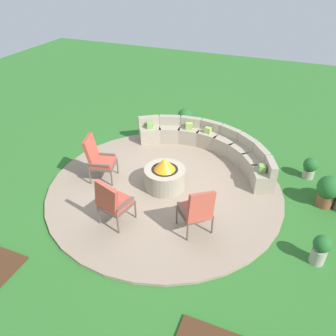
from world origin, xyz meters
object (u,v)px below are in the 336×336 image
(potted_plant_5, at_px, (328,190))
(lounge_chair_back_left, at_px, (197,210))
(curved_stone_bench, at_px, (210,145))
(potted_plant_1, at_px, (185,119))
(potted_plant_3, at_px, (310,167))
(lounge_chair_front_right, at_px, (113,202))
(lounge_chair_front_left, at_px, (98,158))
(potted_plant_4, at_px, (321,249))
(fire_pit, at_px, (165,176))

(potted_plant_5, bearing_deg, lounge_chair_back_left, -141.71)
(curved_stone_bench, bearing_deg, potted_plant_1, 133.05)
(potted_plant_3, bearing_deg, curved_stone_bench, 178.18)
(lounge_chair_front_right, bearing_deg, curved_stone_bench, 84.42)
(lounge_chair_front_left, xyz_separation_m, potted_plant_3, (4.62, 1.99, -0.33))
(potted_plant_1, bearing_deg, lounge_chair_back_left, -67.82)
(lounge_chair_back_left, xyz_separation_m, potted_plant_5, (2.33, 1.84, -0.18))
(lounge_chair_front_right, distance_m, potted_plant_1, 4.53)
(potted_plant_4, relative_size, potted_plant_5, 0.83)
(curved_stone_bench, xyz_separation_m, potted_plant_5, (2.88, -1.06, 0.08))
(curved_stone_bench, relative_size, lounge_chair_front_left, 3.58)
(fire_pit, relative_size, curved_stone_bench, 0.24)
(fire_pit, xyz_separation_m, lounge_chair_front_right, (-0.47, -1.50, 0.25))
(fire_pit, bearing_deg, lounge_chair_back_left, -44.83)
(lounge_chair_front_right, relative_size, potted_plant_3, 2.03)
(potted_plant_3, bearing_deg, fire_pit, -150.71)
(lounge_chair_front_right, distance_m, potted_plant_3, 4.80)
(lounge_chair_back_left, bearing_deg, potted_plant_3, 11.56)
(curved_stone_bench, height_order, lounge_chair_front_left, lounge_chair_front_left)
(lounge_chair_front_right, bearing_deg, potted_plant_1, 103.10)
(potted_plant_3, xyz_separation_m, potted_plant_4, (0.26, -2.71, 0.03))
(lounge_chair_front_left, bearing_deg, lounge_chair_back_left, 58.85)
(lounge_chair_front_right, bearing_deg, potted_plant_4, 19.47)
(curved_stone_bench, relative_size, lounge_chair_front_right, 3.64)
(curved_stone_bench, distance_m, potted_plant_4, 3.93)
(potted_plant_1, height_order, potted_plant_3, potted_plant_1)
(lounge_chair_front_left, relative_size, potted_plant_1, 1.66)
(fire_pit, distance_m, lounge_chair_front_right, 1.59)
(curved_stone_bench, height_order, potted_plant_4, curved_stone_bench)
(fire_pit, distance_m, potted_plant_3, 3.52)
(fire_pit, xyz_separation_m, potted_plant_5, (3.44, 0.74, 0.06))
(lounge_chair_front_left, xyz_separation_m, potted_plant_5, (4.99, 1.01, -0.21))
(lounge_chair_front_right, xyz_separation_m, potted_plant_1, (-0.11, 4.52, -0.25))
(potted_plant_1, bearing_deg, potted_plant_5, -29.61)
(lounge_chair_front_right, bearing_deg, lounge_chair_front_left, 143.15)
(lounge_chair_front_left, bearing_deg, potted_plant_5, 87.67)
(potted_plant_3, relative_size, potted_plant_5, 0.73)
(fire_pit, height_order, curved_stone_bench, fire_pit)
(lounge_chair_front_right, distance_m, potted_plant_5, 4.51)
(curved_stone_bench, relative_size, potted_plant_3, 7.40)
(potted_plant_4, bearing_deg, potted_plant_5, 86.34)
(curved_stone_bench, bearing_deg, fire_pit, -107.40)
(curved_stone_bench, distance_m, potted_plant_5, 3.07)
(fire_pit, distance_m, potted_plant_1, 3.07)
(potted_plant_3, bearing_deg, lounge_chair_front_right, -137.66)
(potted_plant_3, xyz_separation_m, potted_plant_5, (0.37, -0.99, 0.12))
(potted_plant_3, bearing_deg, potted_plant_1, 160.42)
(lounge_chair_back_left, distance_m, potted_plant_1, 4.46)
(lounge_chair_front_right, bearing_deg, fire_pit, 84.52)
(fire_pit, relative_size, potted_plant_3, 1.74)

